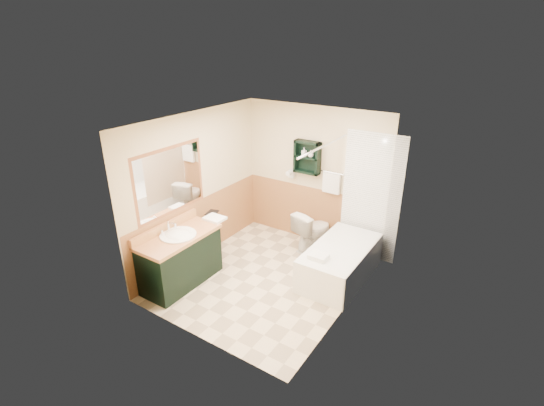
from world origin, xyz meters
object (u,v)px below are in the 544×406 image
(vanity_book, at_px, (207,206))
(soap_bottle_b, at_px, (311,154))
(wall_shelf, at_px, (307,157))
(hair_dryer, at_px, (292,174))
(soap_bottle_a, at_px, (304,154))
(toilet, at_px, (313,230))
(bathtub, at_px, (340,262))
(vanity, at_px, (181,259))

(vanity_book, bearing_deg, soap_bottle_b, 34.94)
(wall_shelf, height_order, hair_dryer, wall_shelf)
(soap_bottle_a, bearing_deg, toilet, -32.11)
(bathtub, relative_size, soap_bottle_b, 12.61)
(toilet, bearing_deg, soap_bottle_b, -28.96)
(hair_dryer, xyz_separation_m, bathtub, (1.33, -0.78, -0.94))
(vanity, xyz_separation_m, vanity_book, (-0.17, 0.81, 0.51))
(vanity, bearing_deg, wall_shelf, 67.48)
(bathtub, relative_size, vanity_book, 6.78)
(wall_shelf, height_order, toilet, wall_shelf)
(toilet, xyz_separation_m, soap_bottle_b, (-0.20, 0.21, 1.26))
(toilet, xyz_separation_m, vanity_book, (-1.33, -1.14, 0.55))
(vanity, relative_size, soap_bottle_b, 10.43)
(vanity, xyz_separation_m, bathtub, (1.92, 1.41, -0.13))
(wall_shelf, xyz_separation_m, soap_bottle_b, (0.07, -0.01, 0.06))
(wall_shelf, bearing_deg, soap_bottle_a, -175.03)
(soap_bottle_b, bearing_deg, soap_bottle_a, 180.00)
(hair_dryer, bearing_deg, toilet, -22.47)
(hair_dryer, xyz_separation_m, soap_bottle_a, (0.24, -0.03, 0.40))
(bathtub, xyz_separation_m, vanity_book, (-2.08, -0.60, 0.64))
(bathtub, height_order, soap_bottle_a, soap_bottle_a)
(toilet, bearing_deg, vanity_book, 57.10)
(wall_shelf, height_order, soap_bottle_a, wall_shelf)
(bathtub, relative_size, toilet, 2.09)
(vanity_book, distance_m, soap_bottle_a, 1.82)
(wall_shelf, distance_m, toilet, 1.25)
(vanity_book, relative_size, soap_bottle_b, 1.86)
(vanity, distance_m, bathtub, 2.38)
(vanity_book, xyz_separation_m, soap_bottle_a, (1.00, 1.35, 0.70))
(hair_dryer, distance_m, soap_bottle_a, 0.47)
(vanity, height_order, bathtub, vanity)
(bathtub, xyz_separation_m, soap_bottle_a, (-1.08, 0.75, 1.34))
(bathtub, height_order, toilet, toilet)
(vanity, bearing_deg, toilet, 59.09)
(wall_shelf, relative_size, vanity_book, 2.49)
(vanity, relative_size, vanity_book, 5.61)
(soap_bottle_a, distance_m, soap_bottle_b, 0.13)
(wall_shelf, height_order, vanity_book, wall_shelf)
(soap_bottle_a, bearing_deg, soap_bottle_b, 0.00)
(vanity, relative_size, soap_bottle_a, 8.77)
(toilet, bearing_deg, soap_bottle_a, -15.57)
(hair_dryer, distance_m, soap_bottle_b, 0.55)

